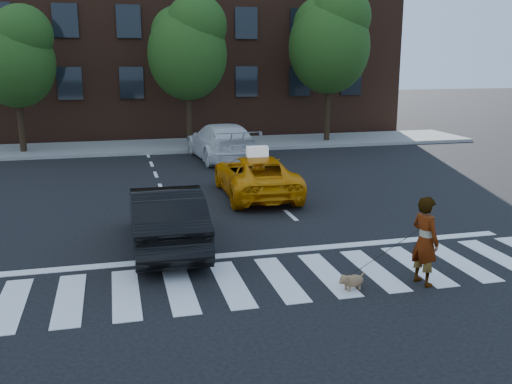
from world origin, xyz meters
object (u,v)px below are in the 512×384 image
tree_mid (188,44)px  woman (425,241)px  black_sedan (166,217)px  white_suv (222,141)px  tree_left (15,53)px  taxi (256,176)px  tree_right (330,36)px  dog (351,281)px

tree_mid → woman: size_ratio=4.07×
black_sedan → white_suv: 11.56m
tree_left → black_sedan: tree_left is taller
tree_left → woman: 20.60m
taxi → tree_right: bearing=-120.2°
tree_left → black_sedan: bearing=-71.1°
black_sedan → white_suv: size_ratio=0.83×
tree_right → dog: size_ratio=13.30×
tree_left → tree_mid: (7.50, -0.00, 0.41)m
taxi → tree_mid: bearing=-84.3°
white_suv → woman: (1.20, -14.44, 0.09)m
tree_mid → tree_right: (7.00, -0.00, 0.41)m
taxi → woman: woman is taller
white_suv → black_sedan: bearing=68.9°
taxi → white_suv: bearing=-89.7°
taxi → black_sedan: bearing=55.5°
tree_left → black_sedan: (4.97, -14.50, -3.71)m
taxi → white_suv: 6.65m
woman → tree_right: bearing=-30.2°
tree_left → tree_right: (14.50, -0.00, 0.82)m
tree_mid → taxi: (0.70, -10.09, -4.21)m
tree_left → tree_mid: 7.51m
tree_mid → dog: bearing=-88.1°
tree_right → black_sedan: 17.93m
tree_left → taxi: tree_left is taller
tree_left → white_suv: (8.37, -3.44, -3.66)m
tree_mid → taxi: tree_mid is taller
tree_right → white_suv: size_ratio=1.43×
tree_left → white_suv: 9.76m
woman → dog: 1.62m
tree_mid → white_suv: size_ratio=1.32×
taxi → woman: size_ratio=2.66×
tree_mid → taxi: 10.96m
white_suv → dog: 14.43m
taxi → woman: bearing=101.7°
woman → dog: (-1.48, 0.03, -0.68)m
white_suv → dog: (-0.27, -14.41, -0.58)m
tree_left → white_suv: tree_left is taller
black_sedan → dog: (3.13, -3.36, -0.54)m
black_sedan → white_suv: bearing=-106.7°
taxi → dog: taxi is taller
tree_right → black_sedan: size_ratio=1.74×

